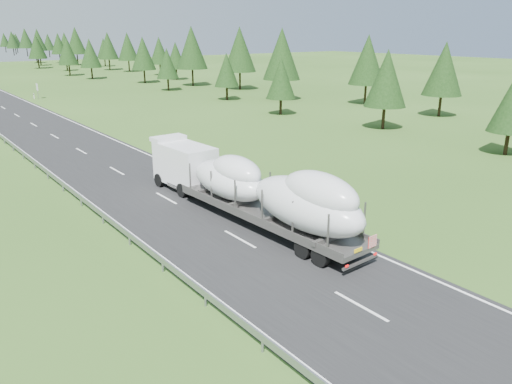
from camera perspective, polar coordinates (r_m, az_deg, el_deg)
ground at (r=22.34m, az=11.86°, el=-12.68°), size 400.00×400.00×0.00m
highway_sign at (r=95.40m, az=-23.73°, el=10.82°), size 0.08×0.90×2.60m
tree_line_right at (r=142.86m, az=-14.88°, el=15.63°), size 27.93×325.04×12.49m
boat_truck at (r=30.07m, az=-0.47°, el=0.70°), size 3.42×19.92×4.40m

